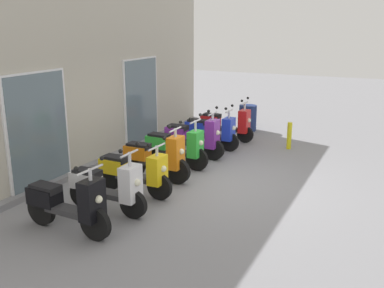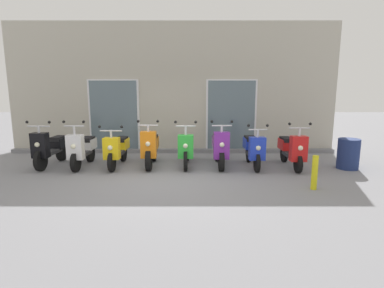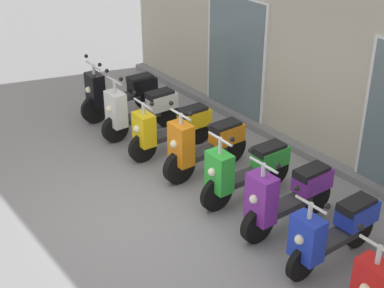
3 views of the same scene
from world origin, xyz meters
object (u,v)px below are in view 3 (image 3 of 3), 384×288
at_px(scooter_purple, 287,196).
at_px(scooter_blue, 333,230).
at_px(scooter_orange, 204,145).
at_px(scooter_white, 140,110).
at_px(scooter_yellow, 171,127).
at_px(scooter_black, 120,92).
at_px(scooter_green, 246,169).

distance_m(scooter_purple, scooter_blue, 0.86).
height_order(scooter_orange, scooter_blue, scooter_orange).
bearing_deg(scooter_purple, scooter_white, -179.16).
height_order(scooter_yellow, scooter_purple, scooter_purple).
distance_m(scooter_black, scooter_green, 3.58).
bearing_deg(scooter_green, scooter_yellow, -178.22).
height_order(scooter_yellow, scooter_blue, scooter_blue).
xyz_separation_m(scooter_black, scooter_yellow, (1.78, -0.06, -0.02)).
height_order(scooter_purple, scooter_blue, scooter_purple).
relative_size(scooter_white, scooter_orange, 0.99).
xyz_separation_m(scooter_white, scooter_blue, (4.42, -0.03, 0.01)).
relative_size(scooter_green, scooter_blue, 1.06).
relative_size(scooter_orange, scooter_blue, 1.03).
bearing_deg(scooter_yellow, scooter_black, 178.15).
distance_m(scooter_orange, scooter_green, 0.93).
bearing_deg(scooter_yellow, scooter_orange, 1.51).
height_order(scooter_orange, scooter_purple, scooter_orange).
bearing_deg(scooter_green, scooter_blue, -4.35).
height_order(scooter_black, scooter_blue, scooter_black).
bearing_deg(scooter_blue, scooter_black, 178.57).
bearing_deg(scooter_black, scooter_yellow, -1.85).
bearing_deg(scooter_black, scooter_purple, -0.68).
relative_size(scooter_white, scooter_blue, 1.03).
bearing_deg(scooter_black, scooter_blue, -1.43).
relative_size(scooter_black, scooter_purple, 1.04).
bearing_deg(scooter_white, scooter_purple, 0.84).
height_order(scooter_white, scooter_purple, same).
xyz_separation_m(scooter_white, scooter_yellow, (0.90, 0.05, -0.01)).
relative_size(scooter_black, scooter_blue, 1.08).
xyz_separation_m(scooter_black, scooter_orange, (2.65, -0.03, 0.00)).
relative_size(scooter_green, scooter_purple, 1.02).
distance_m(scooter_orange, scooter_purple, 1.80).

